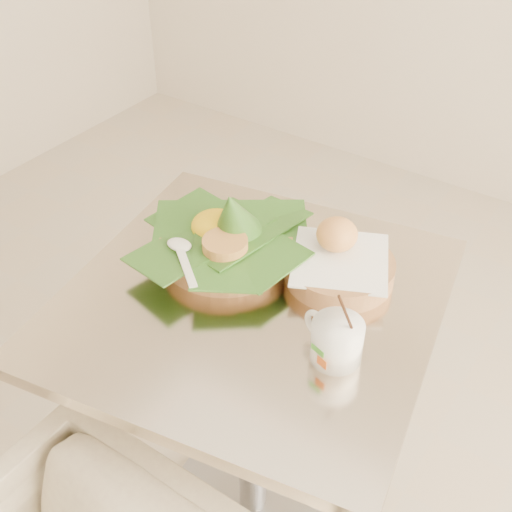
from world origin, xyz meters
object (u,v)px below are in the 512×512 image
Objects in this scene: bread_basket at (339,263)px; cafe_table at (252,372)px; rice_basket at (226,237)px; coffee_mug at (336,339)px.

cafe_table is at bearing -126.32° from bread_basket.
rice_basket is at bearing 146.67° from cafe_table.
coffee_mug is at bearing -21.15° from rice_basket.
rice_basket reaches higher than coffee_mug.
cafe_table is 3.30× the size of bread_basket.
coffee_mug reaches higher than bread_basket.
rice_basket is at bearing 158.85° from coffee_mug.
coffee_mug is (0.32, -0.13, -0.00)m from rice_basket.
coffee_mug is at bearing -63.21° from bread_basket.
rice_basket reaches higher than cafe_table.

